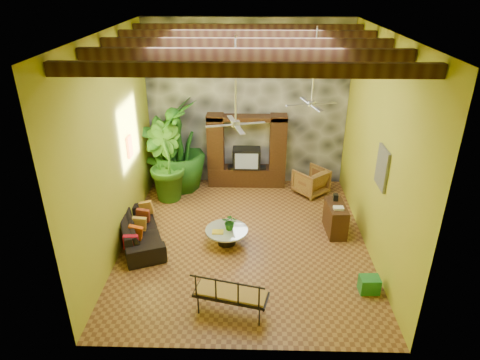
{
  "coord_description": "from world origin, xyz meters",
  "views": [
    {
      "loc": [
        0.12,
        -9.06,
        6.09
      ],
      "look_at": [
        -0.13,
        0.2,
        1.58
      ],
      "focal_mm": 32.0,
      "sensor_mm": 36.0,
      "label": 1
    }
  ],
  "objects_px": {
    "tall_plant_a": "(161,156)",
    "side_console": "(335,219)",
    "ceiling_fan_front": "(236,115)",
    "ceiling_fan_back": "(312,95)",
    "tall_plant_c": "(179,146)",
    "entertainment_center": "(247,156)",
    "iron_bench": "(231,294)",
    "sofa": "(140,229)",
    "wicker_armchair": "(311,181)",
    "green_bin": "(369,285)",
    "coffee_table": "(227,234)",
    "tall_plant_b": "(164,163)"
  },
  "relations": [
    {
      "from": "wicker_armchair",
      "to": "coffee_table",
      "type": "xyz_separation_m",
      "value": [
        -2.4,
        -2.77,
        -0.14
      ]
    },
    {
      "from": "ceiling_fan_back",
      "to": "coffee_table",
      "type": "bearing_deg",
      "value": -146.3
    },
    {
      "from": "tall_plant_a",
      "to": "iron_bench",
      "type": "relative_size",
      "value": 1.51
    },
    {
      "from": "entertainment_center",
      "to": "iron_bench",
      "type": "bearing_deg",
      "value": -92.25
    },
    {
      "from": "iron_bench",
      "to": "ceiling_fan_front",
      "type": "bearing_deg",
      "value": 102.99
    },
    {
      "from": "tall_plant_a",
      "to": "coffee_table",
      "type": "xyz_separation_m",
      "value": [
        2.11,
        -2.82,
        -0.89
      ]
    },
    {
      "from": "side_console",
      "to": "green_bin",
      "type": "xyz_separation_m",
      "value": [
        0.33,
        -2.32,
        -0.21
      ]
    },
    {
      "from": "tall_plant_a",
      "to": "iron_bench",
      "type": "bearing_deg",
      "value": -66.33
    },
    {
      "from": "ceiling_fan_back",
      "to": "wicker_armchair",
      "type": "distance_m",
      "value": 3.34
    },
    {
      "from": "wicker_armchair",
      "to": "iron_bench",
      "type": "bearing_deg",
      "value": 27.26
    },
    {
      "from": "coffee_table",
      "to": "green_bin",
      "type": "height_order",
      "value": "coffee_table"
    },
    {
      "from": "ceiling_fan_front",
      "to": "ceiling_fan_back",
      "type": "xyz_separation_m",
      "value": [
        1.8,
        1.6,
        0.0
      ]
    },
    {
      "from": "ceiling_fan_front",
      "to": "coffee_table",
      "type": "distance_m",
      "value": 3.16
    },
    {
      "from": "entertainment_center",
      "to": "tall_plant_a",
      "type": "xyz_separation_m",
      "value": [
        -2.56,
        -0.48,
        0.18
      ]
    },
    {
      "from": "entertainment_center",
      "to": "tall_plant_a",
      "type": "relative_size",
      "value": 1.05
    },
    {
      "from": "tall_plant_a",
      "to": "side_console",
      "type": "relative_size",
      "value": 2.34
    },
    {
      "from": "coffee_table",
      "to": "side_console",
      "type": "xyz_separation_m",
      "value": [
        2.77,
        0.61,
        0.14
      ]
    },
    {
      "from": "tall_plant_c",
      "to": "green_bin",
      "type": "distance_m",
      "value": 6.78
    },
    {
      "from": "tall_plant_a",
      "to": "sofa",
      "type": "bearing_deg",
      "value": -91.12
    },
    {
      "from": "tall_plant_b",
      "to": "tall_plant_c",
      "type": "height_order",
      "value": "tall_plant_c"
    },
    {
      "from": "ceiling_fan_back",
      "to": "tall_plant_b",
      "type": "relative_size",
      "value": 0.82
    },
    {
      "from": "sofa",
      "to": "coffee_table",
      "type": "relative_size",
      "value": 2.2
    },
    {
      "from": "tall_plant_b",
      "to": "green_bin",
      "type": "bearing_deg",
      "value": -39.09
    },
    {
      "from": "ceiling_fan_front",
      "to": "green_bin",
      "type": "relative_size",
      "value": 4.52
    },
    {
      "from": "sofa",
      "to": "tall_plant_a",
      "type": "xyz_separation_m",
      "value": [
        0.05,
        2.77,
        0.81
      ]
    },
    {
      "from": "iron_bench",
      "to": "green_bin",
      "type": "distance_m",
      "value": 3.0
    },
    {
      "from": "ceiling_fan_front",
      "to": "tall_plant_a",
      "type": "bearing_deg",
      "value": 127.62
    },
    {
      "from": "ceiling_fan_back",
      "to": "tall_plant_c",
      "type": "height_order",
      "value": "ceiling_fan_back"
    },
    {
      "from": "ceiling_fan_front",
      "to": "iron_bench",
      "type": "relative_size",
      "value": 1.22
    },
    {
      "from": "entertainment_center",
      "to": "green_bin",
      "type": "height_order",
      "value": "entertainment_center"
    },
    {
      "from": "tall_plant_c",
      "to": "wicker_armchair",
      "type": "bearing_deg",
      "value": -3.73
    },
    {
      "from": "ceiling_fan_front",
      "to": "tall_plant_c",
      "type": "relative_size",
      "value": 0.66
    },
    {
      "from": "tall_plant_a",
      "to": "tall_plant_c",
      "type": "bearing_deg",
      "value": 22.16
    },
    {
      "from": "entertainment_center",
      "to": "iron_bench",
      "type": "distance_m",
      "value": 5.81
    },
    {
      "from": "ceiling_fan_front",
      "to": "ceiling_fan_back",
      "type": "distance_m",
      "value": 2.41
    },
    {
      "from": "entertainment_center",
      "to": "iron_bench",
      "type": "relative_size",
      "value": 1.58
    },
    {
      "from": "tall_plant_a",
      "to": "green_bin",
      "type": "distance_m",
      "value": 6.97
    },
    {
      "from": "tall_plant_c",
      "to": "ceiling_fan_front",
      "type": "bearing_deg",
      "value": -60.57
    },
    {
      "from": "sofa",
      "to": "green_bin",
      "type": "relative_size",
      "value": 5.6
    },
    {
      "from": "tall_plant_b",
      "to": "coffee_table",
      "type": "height_order",
      "value": "tall_plant_b"
    },
    {
      "from": "tall_plant_a",
      "to": "tall_plant_c",
      "type": "xyz_separation_m",
      "value": [
        0.51,
        0.21,
        0.26
      ]
    },
    {
      "from": "tall_plant_c",
      "to": "side_console",
      "type": "relative_size",
      "value": 2.87
    },
    {
      "from": "ceiling_fan_front",
      "to": "iron_bench",
      "type": "bearing_deg",
      "value": -90.7
    },
    {
      "from": "entertainment_center",
      "to": "side_console",
      "type": "relative_size",
      "value": 2.45
    },
    {
      "from": "ceiling_fan_front",
      "to": "sofa",
      "type": "xyz_separation_m",
      "value": [
        -2.41,
        0.28,
        -3.07
      ]
    },
    {
      "from": "side_console",
      "to": "green_bin",
      "type": "relative_size",
      "value": 2.38
    },
    {
      "from": "ceiling_fan_front",
      "to": "side_console",
      "type": "bearing_deg",
      "value": 18.4
    },
    {
      "from": "side_console",
      "to": "entertainment_center",
      "type": "bearing_deg",
      "value": 127.76
    },
    {
      "from": "ceiling_fan_back",
      "to": "tall_plant_a",
      "type": "relative_size",
      "value": 0.81
    },
    {
      "from": "tall_plant_b",
      "to": "side_console",
      "type": "height_order",
      "value": "tall_plant_b"
    }
  ]
}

